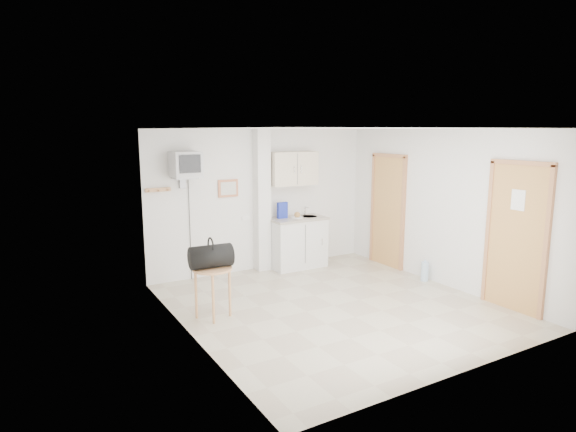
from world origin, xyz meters
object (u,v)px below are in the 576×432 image
water_bottle (425,271)px  crt_television (186,165)px  round_table (213,276)px  duffel_bag (211,256)px

water_bottle → crt_television: bearing=151.8°
crt_television → round_table: crt_television is taller
round_table → duffel_bag: (-0.01, 0.00, 0.27)m
round_table → crt_television: bearing=82.7°
round_table → water_bottle: 3.66m
round_table → water_bottle: (3.63, -0.28, -0.41)m
duffel_bag → water_bottle: 3.72m
round_table → water_bottle: round_table is taller
round_table → duffel_bag: duffel_bag is taller
crt_television → round_table: size_ratio=3.12×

